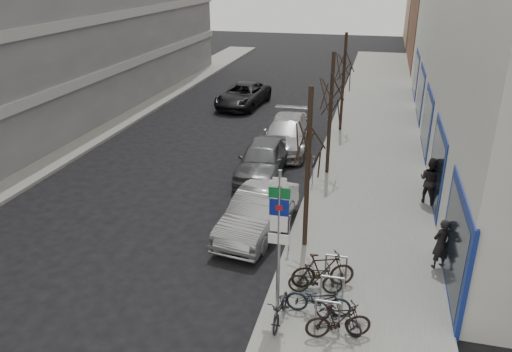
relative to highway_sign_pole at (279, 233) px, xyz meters
The scene contains 25 objects.
ground 3.44m from the highway_sign_pole, behind, with size 120.00×120.00×0.00m, color black.
sidewalk_east 10.50m from the highway_sign_pole, 78.15° to the left, with size 5.00×70.00×0.15m, color slate.
sidewalk_west 16.90m from the highway_sign_pole, 143.24° to the left, with size 3.00×70.00×0.15m, color slate.
brick_building_far 41.42m from the highway_sign_pole, 75.16° to the left, with size 12.00×14.00×8.00m, color brown.
tan_building_far 56.16m from the highway_sign_pole, 78.59° to the left, with size 13.00×12.00×9.00m, color #937A5B.
highway_sign_pole is the anchor object (origin of this frame).
bike_rack 2.36m from the highway_sign_pole, 23.59° to the left, with size 0.66×2.26×0.83m.
tree_near 3.88m from the highway_sign_pole, 86.74° to the left, with size 1.80×1.80×5.50m.
tree_mid 10.15m from the highway_sign_pole, 88.86° to the left, with size 1.80×1.80×5.50m.
tree_far 16.59m from the highway_sign_pole, 89.31° to the left, with size 1.80×1.80×5.50m.
meter_front 3.39m from the highway_sign_pole, 94.75° to the left, with size 0.10×0.08×1.27m.
meter_mid 8.65m from the highway_sign_pole, 91.68° to the left, with size 0.10×0.08×1.27m.
meter_back 14.10m from the highway_sign_pole, 91.02° to the left, with size 0.10×0.08×1.27m.
bike_near_left 1.92m from the highway_sign_pole, 69.45° to the right, with size 0.46×1.54×0.94m, color black.
bike_near_right 2.60m from the highway_sign_pole, 24.84° to the right, with size 0.50×1.68×1.02m, color black.
bike_mid_curb 2.09m from the highway_sign_pole, ahead, with size 0.53×1.74×1.06m, color black.
bike_mid_inner 2.23m from the highway_sign_pole, 44.25° to the left, with size 0.47×1.58×0.96m, color black.
bike_far_curb 2.51m from the highway_sign_pole, 13.79° to the right, with size 0.46×1.52×0.93m, color black.
bike_far_inner 2.39m from the highway_sign_pole, 49.61° to the left, with size 0.56×1.87×1.14m, color black.
parked_car_front 4.78m from the highway_sign_pole, 110.75° to the left, with size 1.61×4.62×1.52m, color #98989C.
parked_car_mid 9.72m from the highway_sign_pole, 105.75° to the left, with size 1.93×4.79×1.63m, color #515257.
parked_car_back 13.36m from the highway_sign_pole, 99.77° to the left, with size 2.27×5.59×1.62m, color #A4A4A9.
lane_car 21.75m from the highway_sign_pole, 107.85° to the left, with size 2.49×5.41×1.50m, color black.
pedestrian_near 5.61m from the highway_sign_pole, 35.62° to the left, with size 0.60×0.39×1.63m, color black.
pedestrian_far 9.13m from the highway_sign_pole, 60.83° to the left, with size 0.69×0.47×1.88m, color black.
Camera 1 is at (4.53, -10.95, 8.77)m, focal length 35.00 mm.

